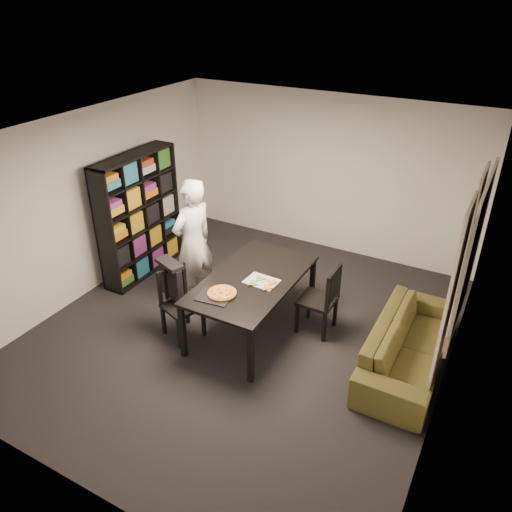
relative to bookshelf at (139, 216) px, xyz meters
The scene contains 16 objects.
room 2.26m from the bookshelf, 15.56° to the right, with size 5.01×5.51×2.61m.
window_pane 4.67m from the bookshelf, ahead, with size 0.02×1.40×1.60m, color black.
window_frame 4.67m from the bookshelf, ahead, with size 0.03×1.52×1.72m, color white.
curtain_left 4.59m from the bookshelf, ahead, with size 0.03×0.70×2.25m, color beige.
curtain_right 4.59m from the bookshelf, ahead, with size 0.03×0.70×2.25m, color beige.
bookshelf is the anchor object (origin of this frame).
dining_table 2.31m from the bookshelf, 13.09° to the right, with size 1.04×1.87×0.78m.
chair_left 1.82m from the bookshelf, 35.70° to the right, with size 0.55×0.55×0.93m.
chair_right 3.10m from the bookshelf, ahead, with size 0.45×0.45×0.96m.
draped_jacket 1.66m from the bookshelf, 36.88° to the right, with size 0.45×0.31×0.51m.
person 1.21m from the bookshelf, 13.60° to the right, with size 0.67×0.44×1.83m, color white.
baking_tray 2.34m from the bookshelf, 28.28° to the right, with size 0.40×0.32×0.01m, color black.
pepperoni_pizza 2.34m from the bookshelf, 25.98° to the right, with size 0.35×0.35×0.03m.
kitchen_towel 2.44m from the bookshelf, 12.71° to the right, with size 0.40×0.30×0.01m, color white.
pizza_slices 2.49m from the bookshelf, 13.47° to the right, with size 0.37×0.31×0.01m, color gold, non-canonical shape.
sofa 4.27m from the bookshelf, ahead, with size 2.05×0.80×0.60m, color #45461C.
Camera 1 is at (2.68, -4.59, 4.06)m, focal length 35.00 mm.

